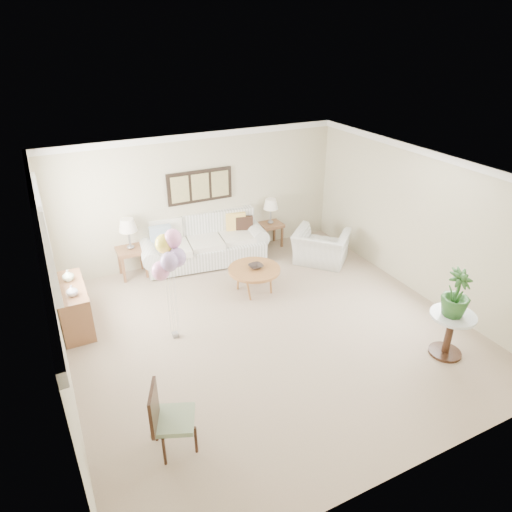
# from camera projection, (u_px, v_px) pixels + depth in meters

# --- Properties ---
(ground_plane) EXTENTS (6.00, 6.00, 0.00)m
(ground_plane) POSITION_uv_depth(u_px,v_px,m) (268.00, 330.00, 7.38)
(ground_plane) COLOR tan
(room_shell) EXTENTS (6.04, 6.04, 2.60)m
(room_shell) POSITION_uv_depth(u_px,v_px,m) (260.00, 237.00, 6.68)
(room_shell) COLOR beige
(room_shell) RESTS_ON ground
(wall_art_triptych) EXTENTS (1.35, 0.06, 0.65)m
(wall_art_triptych) POSITION_uv_depth(u_px,v_px,m) (200.00, 186.00, 9.05)
(wall_art_triptych) COLOR black
(wall_art_triptych) RESTS_ON ground
(sofa) EXTENTS (2.75, 1.27, 0.97)m
(sofa) POSITION_uv_depth(u_px,v_px,m) (204.00, 244.00, 9.38)
(sofa) COLOR white
(sofa) RESTS_ON ground
(end_table_left) EXTENTS (0.54, 0.49, 0.59)m
(end_table_left) POSITION_uv_depth(u_px,v_px,m) (131.00, 253.00, 8.77)
(end_table_left) COLOR brown
(end_table_left) RESTS_ON ground
(end_table_right) EXTENTS (0.49, 0.45, 0.54)m
(end_table_right) POSITION_uv_depth(u_px,v_px,m) (270.00, 227.00, 10.03)
(end_table_right) COLOR brown
(end_table_right) RESTS_ON ground
(lamp_left) EXTENTS (0.34, 0.34, 0.61)m
(lamp_left) POSITION_uv_depth(u_px,v_px,m) (128.00, 226.00, 8.52)
(lamp_left) COLOR gray
(lamp_left) RESTS_ON end_table_left
(lamp_right) EXTENTS (0.32, 0.32, 0.56)m
(lamp_right) POSITION_uv_depth(u_px,v_px,m) (271.00, 205.00, 9.79)
(lamp_right) COLOR gray
(lamp_right) RESTS_ON end_table_right
(coffee_table) EXTENTS (0.95, 0.95, 0.48)m
(coffee_table) POSITION_uv_depth(u_px,v_px,m) (254.00, 270.00, 8.26)
(coffee_table) COLOR #9F643B
(coffee_table) RESTS_ON ground
(decor_bowl) EXTENTS (0.27, 0.27, 0.06)m
(decor_bowl) POSITION_uv_depth(u_px,v_px,m) (256.00, 266.00, 8.24)
(decor_bowl) COLOR black
(decor_bowl) RESTS_ON coffee_table
(armchair) EXTENTS (1.38, 1.39, 0.68)m
(armchair) POSITION_uv_depth(u_px,v_px,m) (321.00, 247.00, 9.36)
(armchair) COLOR white
(armchair) RESTS_ON ground
(side_table) EXTENTS (0.65, 0.65, 0.70)m
(side_table) POSITION_uv_depth(u_px,v_px,m) (451.00, 324.00, 6.61)
(side_table) COLOR silver
(side_table) RESTS_ON ground
(potted_plant) EXTENTS (0.44, 0.44, 0.71)m
(potted_plant) POSITION_uv_depth(u_px,v_px,m) (457.00, 293.00, 6.36)
(potted_plant) COLOR #205421
(potted_plant) RESTS_ON side_table
(accent_chair) EXTENTS (0.60, 0.60, 0.94)m
(accent_chair) POSITION_uv_depth(u_px,v_px,m) (167.00, 417.00, 5.09)
(accent_chair) COLOR gray
(accent_chair) RESTS_ON ground
(credenza) EXTENTS (0.46, 1.20, 0.74)m
(credenza) POSITION_uv_depth(u_px,v_px,m) (73.00, 306.00, 7.32)
(credenza) COLOR brown
(credenza) RESTS_ON ground
(vase_white) EXTENTS (0.22, 0.22, 0.18)m
(vase_white) POSITION_uv_depth(u_px,v_px,m) (72.00, 291.00, 6.87)
(vase_white) COLOR silver
(vase_white) RESTS_ON credenza
(vase_sage) EXTENTS (0.21, 0.21, 0.19)m
(vase_sage) POSITION_uv_depth(u_px,v_px,m) (68.00, 275.00, 7.28)
(vase_sage) COLOR beige
(vase_sage) RESTS_ON credenza
(balloon_cluster) EXTENTS (0.53, 0.51, 1.80)m
(balloon_cluster) POSITION_uv_depth(u_px,v_px,m) (169.00, 255.00, 6.57)
(balloon_cluster) COLOR gray
(balloon_cluster) RESTS_ON ground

